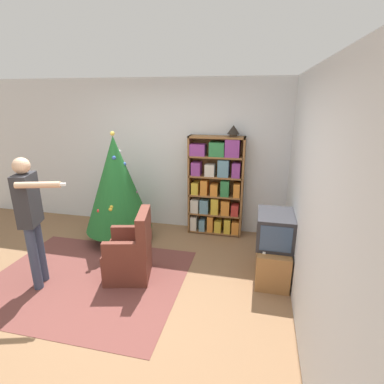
# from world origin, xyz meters

# --- Properties ---
(ground_plane) EXTENTS (14.00, 14.00, 0.00)m
(ground_plane) POSITION_xyz_m (0.00, 0.00, 0.00)
(ground_plane) COLOR #846042
(wall_back) EXTENTS (8.00, 0.10, 2.60)m
(wall_back) POSITION_xyz_m (0.00, 2.15, 1.30)
(wall_back) COLOR silver
(wall_back) RESTS_ON ground_plane
(wall_right) EXTENTS (0.10, 8.00, 2.60)m
(wall_right) POSITION_xyz_m (1.99, 0.00, 1.30)
(wall_right) COLOR silver
(wall_right) RESTS_ON ground_plane
(area_rug) EXTENTS (2.51, 2.03, 0.01)m
(area_rug) POSITION_xyz_m (-0.66, 0.14, 0.00)
(area_rug) COLOR brown
(area_rug) RESTS_ON ground_plane
(bookshelf) EXTENTS (0.92, 0.27, 1.69)m
(bookshelf) POSITION_xyz_m (0.77, 1.94, 0.85)
(bookshelf) COLOR brown
(bookshelf) RESTS_ON ground_plane
(tv_stand) EXTENTS (0.41, 0.84, 0.47)m
(tv_stand) POSITION_xyz_m (1.71, 0.79, 0.24)
(tv_stand) COLOR #996638
(tv_stand) RESTS_ON ground_plane
(television) EXTENTS (0.45, 0.60, 0.42)m
(television) POSITION_xyz_m (1.71, 0.79, 0.68)
(television) COLOR #28282D
(television) RESTS_ON tv_stand
(game_remote) EXTENTS (0.04, 0.12, 0.02)m
(game_remote) POSITION_xyz_m (1.59, 0.54, 0.49)
(game_remote) COLOR white
(game_remote) RESTS_ON tv_stand
(christmas_tree) EXTENTS (1.07, 1.07, 1.80)m
(christmas_tree) POSITION_xyz_m (-0.73, 1.30, 0.97)
(christmas_tree) COLOR #4C3323
(christmas_tree) RESTS_ON ground_plane
(armchair) EXTENTS (0.69, 0.68, 0.92)m
(armchair) POSITION_xyz_m (-0.11, 0.36, 0.32)
(armchair) COLOR brown
(armchair) RESTS_ON ground_plane
(standing_person) EXTENTS (0.71, 0.45, 1.65)m
(standing_person) POSITION_xyz_m (-1.16, -0.06, 0.98)
(standing_person) COLOR #38425B
(standing_person) RESTS_ON ground_plane
(table_lamp) EXTENTS (0.20, 0.20, 0.18)m
(table_lamp) POSITION_xyz_m (1.02, 1.94, 1.79)
(table_lamp) COLOR #473828
(table_lamp) RESTS_ON bookshelf
(book_pile_near_tree) EXTENTS (0.24, 0.21, 0.08)m
(book_pile_near_tree) POSITION_xyz_m (-0.24, 0.93, 0.04)
(book_pile_near_tree) COLOR #232328
(book_pile_near_tree) RESTS_ON ground_plane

